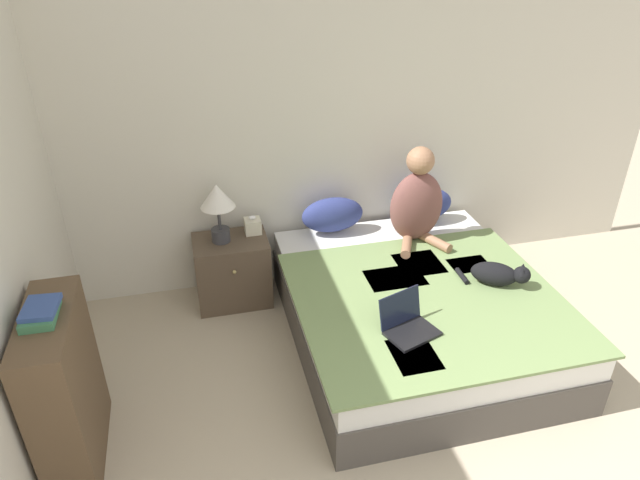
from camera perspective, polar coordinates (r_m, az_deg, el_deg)
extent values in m
cube|color=beige|center=(4.34, 2.87, 11.84)|extent=(5.22, 0.05, 2.55)
cube|color=#4C4742|center=(4.08, 9.35, -8.01)|extent=(1.65, 1.93, 0.28)
cube|color=silver|center=(3.95, 9.62, -5.46)|extent=(1.63, 1.90, 0.17)
cube|color=#758E56|center=(3.75, 10.85, -5.92)|extent=(1.70, 1.54, 0.02)
cube|color=#3D4784|center=(4.16, 14.72, -2.42)|extent=(0.28, 0.20, 0.01)
cube|color=#3D4784|center=(3.92, 7.53, -3.80)|extent=(0.39, 0.27, 0.01)
cube|color=#3D4784|center=(4.10, 9.86, -2.36)|extent=(0.31, 0.32, 0.01)
cube|color=#3D4784|center=(3.31, 9.39, -11.28)|extent=(0.25, 0.31, 0.01)
ellipsoid|color=navy|center=(4.38, 1.26, 2.53)|extent=(0.48, 0.20, 0.28)
ellipsoid|color=navy|center=(4.61, 10.23, 3.51)|extent=(0.48, 0.20, 0.28)
ellipsoid|color=brown|center=(4.27, 9.60, 3.33)|extent=(0.40, 0.22, 0.54)
sphere|color=#9E7051|center=(4.13, 10.02, 7.83)|extent=(0.20, 0.20, 0.20)
cylinder|color=#9E7051|center=(4.23, 8.67, -0.51)|extent=(0.18, 0.29, 0.07)
cylinder|color=#9E7051|center=(4.31, 11.40, -0.15)|extent=(0.18, 0.29, 0.07)
ellipsoid|color=black|center=(3.95, 17.01, -3.24)|extent=(0.34, 0.29, 0.16)
sphere|color=black|center=(3.95, 19.52, -3.31)|extent=(0.11, 0.11, 0.11)
cone|color=black|center=(3.95, 19.64, -2.55)|extent=(0.05, 0.05, 0.05)
cone|color=black|center=(3.90, 19.62, -3.02)|extent=(0.05, 0.05, 0.05)
cylinder|color=black|center=(3.98, 14.01, -3.52)|extent=(0.04, 0.17, 0.03)
cube|color=black|center=(3.43, 9.22, -9.21)|extent=(0.35, 0.29, 0.02)
cube|color=black|center=(3.43, 8.00, -6.73)|extent=(0.30, 0.15, 0.20)
cube|color=brown|center=(4.37, -8.74, -3.04)|extent=(0.55, 0.39, 0.53)
sphere|color=tan|center=(4.14, -8.55, -3.18)|extent=(0.03, 0.03, 0.03)
cylinder|color=#38383D|center=(4.22, -9.89, 0.50)|extent=(0.14, 0.14, 0.10)
cylinder|color=#38383D|center=(4.15, -10.05, 2.18)|extent=(0.02, 0.02, 0.18)
cone|color=white|center=(4.08, -10.27, 4.37)|extent=(0.25, 0.25, 0.17)
cube|color=beige|center=(4.30, -6.75, 1.41)|extent=(0.12, 0.12, 0.11)
ellipsoid|color=white|center=(4.26, -6.80, 2.23)|extent=(0.06, 0.04, 0.03)
cube|color=brown|center=(3.33, -24.12, -13.50)|extent=(0.25, 0.71, 0.94)
cube|color=#3D7A51|center=(3.04, -26.19, -6.69)|extent=(0.16, 0.24, 0.04)
cube|color=#334C8E|center=(3.02, -26.18, -6.10)|extent=(0.17, 0.21, 0.03)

